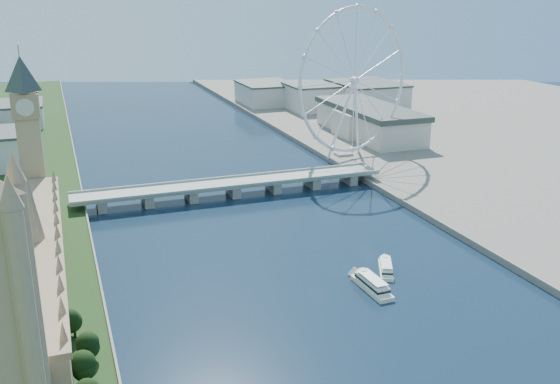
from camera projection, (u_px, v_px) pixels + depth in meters
name	position (u px, v px, depth m)	size (l,w,h in m)	color
parliament_range	(35.00, 271.00, 277.04)	(24.00, 200.00, 70.00)	tan
big_ben	(27.00, 120.00, 359.03)	(20.02, 20.02, 110.00)	tan
westminster_bridge	(233.00, 186.00, 438.65)	(220.00, 22.00, 9.50)	gray
london_eye	(354.00, 81.00, 508.38)	(113.60, 39.12, 124.30)	silver
county_hall	(368.00, 138.00, 613.94)	(54.00, 144.00, 35.00)	beige
city_skyline	(202.00, 107.00, 681.03)	(505.00, 280.00, 32.00)	beige
tour_boat_near	(372.00, 290.00, 300.06)	(8.23, 32.09, 7.11)	silver
tour_boat_far	(386.00, 272.00, 319.42)	(6.85, 26.97, 5.93)	white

